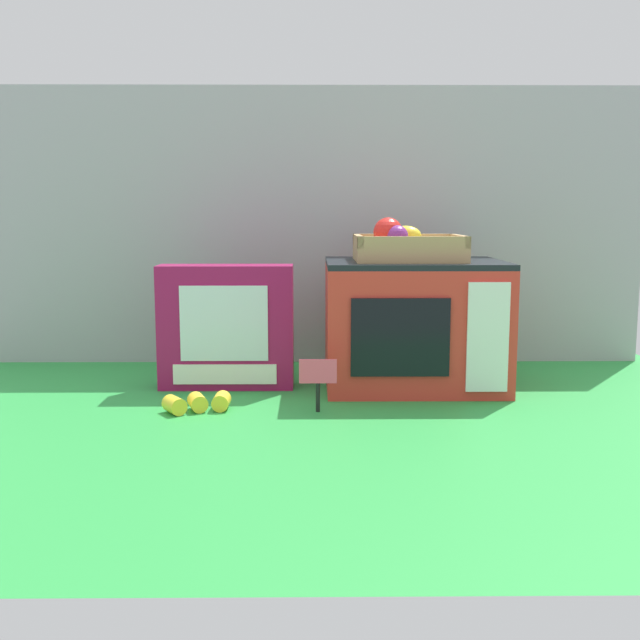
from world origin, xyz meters
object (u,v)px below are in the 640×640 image
(cookie_set_box, at_px, (226,327))
(loose_toy_banana, at_px, (198,403))
(price_sign, at_px, (317,377))
(toy_microwave, at_px, (413,324))
(food_groups_crate, at_px, (405,247))

(cookie_set_box, relative_size, loose_toy_banana, 2.24)
(price_sign, bearing_deg, toy_microwave, 46.29)
(toy_microwave, height_order, loose_toy_banana, toy_microwave)
(food_groups_crate, height_order, cookie_set_box, food_groups_crate)
(food_groups_crate, height_order, loose_toy_banana, food_groups_crate)
(price_sign, bearing_deg, cookie_set_box, 133.38)
(toy_microwave, relative_size, loose_toy_banana, 2.95)
(food_groups_crate, distance_m, cookie_set_box, 0.41)
(loose_toy_banana, bearing_deg, cookie_set_box, 80.52)
(toy_microwave, bearing_deg, loose_toy_banana, -154.17)
(toy_microwave, xyz_separation_m, cookie_set_box, (-0.40, -0.01, -0.00))
(toy_microwave, relative_size, price_sign, 3.71)
(food_groups_crate, bearing_deg, toy_microwave, 21.78)
(cookie_set_box, height_order, loose_toy_banana, cookie_set_box)
(cookie_set_box, height_order, price_sign, cookie_set_box)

